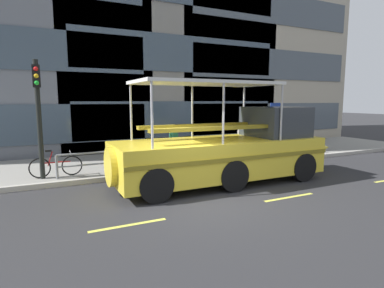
% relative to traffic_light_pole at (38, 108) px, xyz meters
% --- Properties ---
extents(ground_plane, '(120.00, 120.00, 0.00)m').
position_rel_traffic_light_pole_xyz_m(ground_plane, '(4.10, -3.69, -2.59)').
color(ground_plane, '#2B2B2D').
extents(sidewalk, '(32.00, 4.80, 0.18)m').
position_rel_traffic_light_pole_xyz_m(sidewalk, '(4.10, 1.91, -2.50)').
color(sidewalk, gray).
rests_on(sidewalk, ground_plane).
extents(curb_edge, '(32.00, 0.18, 0.18)m').
position_rel_traffic_light_pole_xyz_m(curb_edge, '(4.10, -0.58, -2.50)').
color(curb_edge, '#B2ADA3').
rests_on(curb_edge, ground_plane).
extents(lane_centreline, '(25.80, 0.12, 0.01)m').
position_rel_traffic_light_pole_xyz_m(lane_centreline, '(4.10, -4.81, -2.59)').
color(lane_centreline, '#DBD64C').
rests_on(lane_centreline, ground_plane).
extents(curb_guardrail, '(11.27, 0.09, 0.85)m').
position_rel_traffic_light_pole_xyz_m(curb_guardrail, '(6.03, -0.24, -1.83)').
color(curb_guardrail, gray).
rests_on(curb_guardrail, sidewalk).
extents(traffic_light_pole, '(0.24, 0.46, 3.98)m').
position_rel_traffic_light_pole_xyz_m(traffic_light_pole, '(0.00, 0.00, 0.00)').
color(traffic_light_pole, black).
rests_on(traffic_light_pole, sidewalk).
extents(parking_sign, '(0.60, 0.12, 2.53)m').
position_rel_traffic_light_pole_xyz_m(parking_sign, '(10.25, 0.33, -0.69)').
color(parking_sign, '#4C4F54').
rests_on(parking_sign, sidewalk).
extents(leaned_bicycle, '(1.74, 0.46, 0.96)m').
position_rel_traffic_light_pole_xyz_m(leaned_bicycle, '(0.44, 0.14, -2.04)').
color(leaned_bicycle, black).
rests_on(leaned_bicycle, sidewalk).
extents(duck_tour_boat, '(9.10, 2.52, 3.44)m').
position_rel_traffic_light_pole_xyz_m(duck_tour_boat, '(6.07, -2.44, -1.48)').
color(duck_tour_boat, yellow).
rests_on(duck_tour_boat, ground_plane).
extents(pedestrian_near_bow, '(0.25, 0.42, 1.54)m').
position_rel_traffic_light_pole_xyz_m(pedestrian_near_bow, '(8.47, 0.53, -1.48)').
color(pedestrian_near_bow, '#1E2338').
rests_on(pedestrian_near_bow, sidewalk).
extents(pedestrian_mid_left, '(0.45, 0.24, 1.59)m').
position_rel_traffic_light_pole_xyz_m(pedestrian_mid_left, '(5.17, 0.82, -1.46)').
color(pedestrian_mid_left, '#47423D').
rests_on(pedestrian_mid_left, sidewalk).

